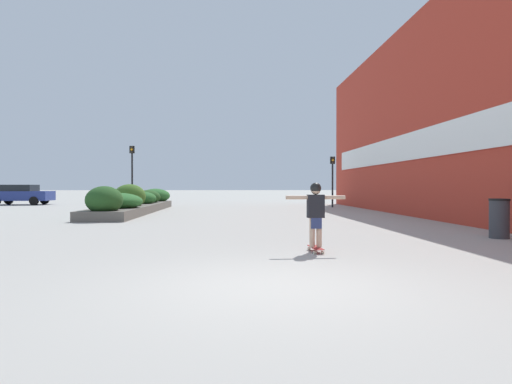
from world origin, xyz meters
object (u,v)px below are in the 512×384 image
object	(u,v)px
trash_bin	(499,218)
traffic_light_left	(132,166)
skateboarder	(316,208)
car_leftmost	(20,194)
car_center_left	(469,194)
traffic_light_right	(333,172)
skateboard	(316,248)

from	to	relation	value
trash_bin	traffic_light_left	xyz separation A→B (m)	(-12.91, 17.14, 2.06)
skateboarder	car_leftmost	world-z (taller)	car_leftmost
skateboarder	traffic_light_left	world-z (taller)	traffic_light_left
skateboarder	car_leftmost	size ratio (longest dim) A/B	0.31
car_center_left	traffic_light_left	world-z (taller)	traffic_light_left
car_center_left	traffic_light_right	bearing A→B (deg)	-70.21
skateboarder	trash_bin	bearing A→B (deg)	19.71
trash_bin	car_leftmost	size ratio (longest dim) A/B	0.24
skateboard	traffic_light_right	world-z (taller)	traffic_light_right
skateboarder	car_center_left	xyz separation A→B (m)	(15.47, 23.12, -0.10)
trash_bin	car_center_left	distance (m)	23.41
skateboarder	car_center_left	world-z (taller)	car_center_left
traffic_light_right	car_center_left	bearing A→B (deg)	19.79
car_center_left	traffic_light_left	size ratio (longest dim) A/B	1.09
skateboard	trash_bin	size ratio (longest dim) A/B	0.74
skateboard	car_center_left	bearing A→B (deg)	53.12
skateboard	traffic_light_right	bearing A→B (deg)	73.38
trash_bin	car_leftmost	distance (m)	31.17
car_leftmost	traffic_light_left	distance (m)	10.46
car_center_left	traffic_light_right	distance (m)	11.61
skateboarder	car_center_left	size ratio (longest dim) A/B	0.31
skateboard	traffic_light_left	xyz separation A→B (m)	(-7.81, 19.28, 2.49)
skateboard	skateboarder	size ratio (longest dim) A/B	0.58
traffic_light_left	traffic_light_right	xyz separation A→B (m)	(12.44, -0.06, -0.37)
skateboard	car_leftmost	bearing A→B (deg)	121.53
car_center_left	traffic_light_left	bearing A→B (deg)	-80.64
skateboarder	trash_bin	world-z (taller)	skateboarder
skateboard	traffic_light_left	bearing A→B (deg)	108.96
skateboard	trash_bin	world-z (taller)	trash_bin
skateboard	car_center_left	world-z (taller)	car_center_left
skateboarder	traffic_light_right	distance (m)	19.81
trash_bin	traffic_light_left	bearing A→B (deg)	126.97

